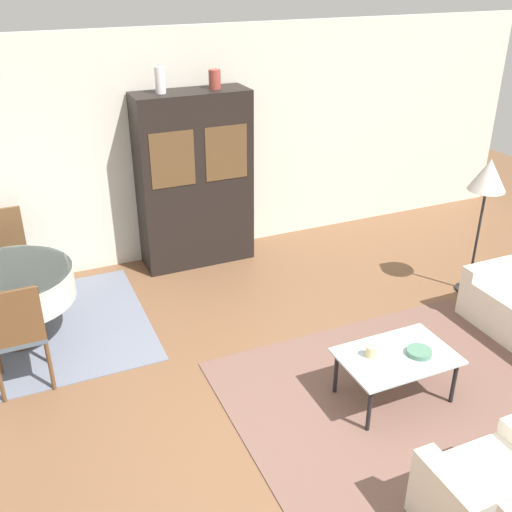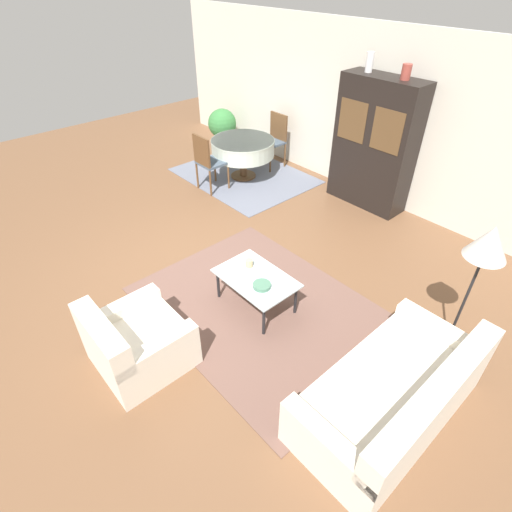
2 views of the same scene
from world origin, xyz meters
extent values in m
plane|color=brown|center=(0.00, 0.00, 0.00)|extent=(14.00, 14.00, 0.00)
cube|color=beige|center=(0.00, 3.63, 1.35)|extent=(10.00, 0.06, 2.70)
cube|color=brown|center=(1.04, 0.21, 0.01)|extent=(2.92, 2.20, 0.01)
cube|color=slate|center=(-1.90, 2.44, 0.01)|extent=(2.50, 1.93, 0.01)
cube|color=silver|center=(2.81, 0.14, 0.22)|extent=(0.93, 1.86, 0.43)
cube|color=silver|center=(3.18, 0.14, 0.62)|extent=(0.20, 1.86, 0.37)
cube|color=silver|center=(2.81, -0.71, 0.49)|extent=(0.93, 0.16, 0.12)
cube|color=silver|center=(2.81, 0.99, 0.49)|extent=(0.93, 0.16, 0.12)
cube|color=silver|center=(0.78, -1.23, 0.21)|extent=(0.88, 0.88, 0.42)
cube|color=silver|center=(0.78, -1.57, 0.60)|extent=(0.88, 0.20, 0.35)
cube|color=silver|center=(0.42, -1.23, 0.48)|extent=(0.16, 0.88, 0.12)
cube|color=silver|center=(1.14, -1.23, 0.48)|extent=(0.16, 0.88, 0.12)
cylinder|color=black|center=(0.53, -0.05, 0.21)|extent=(0.04, 0.04, 0.41)
cylinder|color=black|center=(1.36, -0.05, 0.21)|extent=(0.04, 0.04, 0.41)
cylinder|color=black|center=(0.53, 0.46, 0.21)|extent=(0.04, 0.04, 0.41)
cylinder|color=black|center=(1.36, 0.46, 0.21)|extent=(0.04, 0.04, 0.41)
cube|color=silver|center=(0.94, 0.21, 0.43)|extent=(0.95, 0.63, 0.02)
cube|color=black|center=(0.27, 3.34, 1.03)|extent=(1.30, 0.48, 2.05)
cube|color=brown|center=(-0.04, 3.10, 1.39)|extent=(0.50, 0.01, 0.62)
cube|color=brown|center=(0.58, 3.10, 1.39)|extent=(0.50, 0.01, 0.62)
cylinder|color=brown|center=(-1.88, 2.40, 0.03)|extent=(0.48, 0.48, 0.03)
cylinder|color=brown|center=(-1.88, 2.40, 0.22)|extent=(0.14, 0.14, 0.43)
cylinder|color=beige|center=(-1.88, 2.40, 0.59)|extent=(1.17, 1.17, 0.30)
cylinder|color=beige|center=(-1.88, 2.40, 0.72)|extent=(1.18, 1.18, 0.03)
cylinder|color=brown|center=(-2.08, 1.88, 0.25)|extent=(0.04, 0.04, 0.48)
cylinder|color=brown|center=(-1.68, 1.88, 0.25)|extent=(0.04, 0.04, 0.48)
cylinder|color=brown|center=(-2.08, 1.48, 0.25)|extent=(0.04, 0.04, 0.48)
cylinder|color=brown|center=(-1.68, 1.48, 0.25)|extent=(0.04, 0.04, 0.48)
cube|color=#475666|center=(-1.88, 1.68, 0.51)|extent=(0.44, 0.44, 0.04)
cube|color=brown|center=(-1.88, 1.48, 0.78)|extent=(0.44, 0.04, 0.50)
cylinder|color=brown|center=(-1.68, 2.92, 0.25)|extent=(0.04, 0.04, 0.48)
cylinder|color=brown|center=(-2.08, 2.92, 0.25)|extent=(0.04, 0.04, 0.48)
cylinder|color=brown|center=(-1.68, 3.33, 0.25)|extent=(0.04, 0.04, 0.48)
cylinder|color=brown|center=(-2.08, 3.33, 0.25)|extent=(0.04, 0.04, 0.48)
cube|color=#475666|center=(-1.88, 3.13, 0.51)|extent=(0.44, 0.44, 0.04)
cube|color=brown|center=(-1.88, 3.33, 0.78)|extent=(0.44, 0.04, 0.50)
cylinder|color=black|center=(2.80, 1.39, 0.01)|extent=(0.28, 0.28, 0.02)
cylinder|color=black|center=(2.80, 1.39, 0.62)|extent=(0.03, 0.03, 1.19)
cone|color=beige|center=(2.80, 1.39, 1.36)|extent=(0.39, 0.39, 0.33)
cylinder|color=tan|center=(0.73, 0.28, 0.49)|extent=(0.09, 0.09, 0.10)
cylinder|color=#4C7A60|center=(1.11, 0.14, 0.46)|extent=(0.21, 0.21, 0.04)
cylinder|color=white|center=(-0.06, 3.34, 2.19)|extent=(0.11, 0.11, 0.28)
cylinder|color=#9E4238|center=(0.56, 3.34, 2.16)|extent=(0.13, 0.13, 0.21)
cylinder|color=#4C4C51|center=(-3.43, 3.11, 0.12)|extent=(0.32, 0.32, 0.23)
sphere|color=#387A3D|center=(-3.43, 3.11, 0.50)|extent=(0.62, 0.62, 0.62)
camera|label=1|loc=(-1.73, -3.00, 3.38)|focal=42.00mm
camera|label=2|loc=(3.60, -2.17, 3.43)|focal=28.00mm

